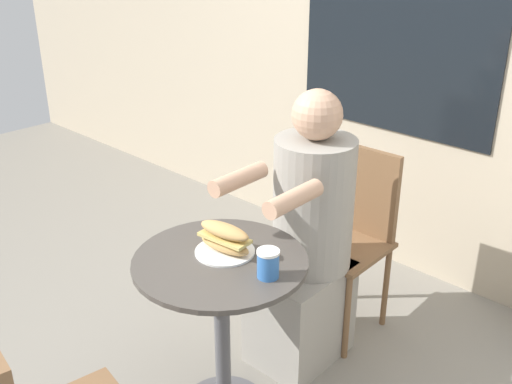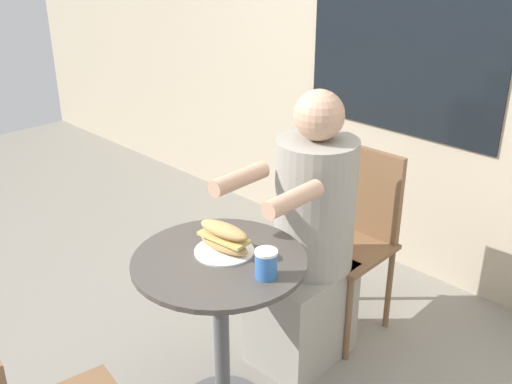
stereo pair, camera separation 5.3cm
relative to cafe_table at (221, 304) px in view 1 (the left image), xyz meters
The scene contains 6 objects.
storefront_wall 1.77m from the cafe_table, 90.11° to the left, with size 8.00×0.09×2.80m.
cafe_table is the anchor object (origin of this frame).
diner_chair 0.85m from the cafe_table, 90.38° to the left, with size 0.39×0.39×0.87m.
seated_diner 0.50m from the cafe_table, 90.28° to the left, with size 0.35×0.61×1.22m.
sandwich_on_plate 0.25m from the cafe_table, 115.20° to the left, with size 0.22×0.22×0.11m.
drink_cup 0.32m from the cafe_table, ahead, with size 0.08×0.08×0.10m.
Camera 1 is at (1.36, -1.26, 1.79)m, focal length 42.00 mm.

